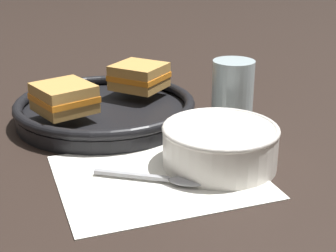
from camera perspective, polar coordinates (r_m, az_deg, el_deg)
name	(u,v)px	position (r m, az deg, el deg)	size (l,w,h in m)	color
ground_plane	(185,162)	(0.77, 1.86, -3.96)	(4.00, 4.00, 0.00)	black
napkin	(159,176)	(0.73, -1.04, -5.54)	(0.31, 0.28, 0.00)	white
soup_bowl	(220,143)	(0.75, 5.79, -1.93)	(0.17, 0.17, 0.06)	silver
spoon	(171,179)	(0.70, 0.38, -5.94)	(0.15, 0.08, 0.01)	#9E9EA3
skillet	(105,110)	(0.93, -6.97, 1.82)	(0.32, 0.32, 0.04)	black
sandwich_near_left	(64,98)	(0.87, -11.45, 3.09)	(0.12, 0.12, 0.05)	#C18E47
sandwich_near_right	(139,76)	(0.98, -3.21, 5.53)	(0.13, 0.13, 0.05)	#C18E47
drinking_glass	(233,93)	(0.90, 7.17, 3.60)	(0.07, 0.07, 0.12)	silver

